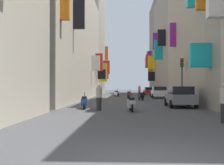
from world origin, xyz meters
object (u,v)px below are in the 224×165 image
object	(u,v)px
scooter_blue	(84,102)
traffic_light_near_corner	(182,73)
scooter_silver	(131,104)
parked_car_grey	(180,96)
parked_car_white	(159,92)
scooter_orange	(99,96)
scooter_white	(117,93)
pedestrian_near_right	(99,97)
scooter_red	(129,95)
pedestrian_near_left	(224,103)
pedestrian_crossing	(139,91)
scooter_black	(141,96)
parked_car_red	(149,91)

from	to	relation	value
scooter_blue	traffic_light_near_corner	world-z (taller)	traffic_light_near_corner
scooter_silver	parked_car_grey	bearing A→B (deg)	44.55
scooter_blue	traffic_light_near_corner	distance (m)	10.47
parked_car_white	scooter_orange	bearing A→B (deg)	-137.52
scooter_white	pedestrian_near_right	xyz separation A→B (m)	(-0.45, -23.18, 0.38)
scooter_red	parked_car_grey	bearing A→B (deg)	-76.29
scooter_blue	pedestrian_near_right	size ratio (longest dim) A/B	1.16
parked_car_grey	pedestrian_near_left	size ratio (longest dim) A/B	2.34
scooter_white	pedestrian_crossing	distance (m)	3.38
scooter_blue	scooter_orange	world-z (taller)	same
scooter_red	pedestrian_near_right	xyz separation A→B (m)	(-2.18, -17.46, 0.38)
parked_car_grey	scooter_black	xyz separation A→B (m)	(-2.35, 9.71, -0.33)
scooter_silver	pedestrian_crossing	distance (m)	22.69
pedestrian_crossing	pedestrian_near_right	bearing A→B (deg)	-99.34
scooter_white	pedestrian_crossing	size ratio (longest dim) A/B	1.07
scooter_white	parked_car_red	bearing A→B (deg)	55.26
pedestrian_crossing	pedestrian_near_left	xyz separation A→B (m)	(2.18, -28.12, 0.04)
scooter_silver	scooter_red	size ratio (longest dim) A/B	1.09
scooter_black	scooter_white	bearing A→B (deg)	105.55
pedestrian_crossing	traffic_light_near_corner	xyz separation A→B (m)	(3.10, -14.36, 1.93)
pedestrian_crossing	pedestrian_near_right	world-z (taller)	pedestrian_near_right
pedestrian_near_left	traffic_light_near_corner	distance (m)	13.93
scooter_blue	pedestrian_near_right	world-z (taller)	pedestrian_near_right
parked_car_white	scooter_black	bearing A→B (deg)	-114.50
scooter_orange	pedestrian_crossing	bearing A→B (deg)	64.89
pedestrian_crossing	pedestrian_near_left	distance (m)	28.21
scooter_white	traffic_light_near_corner	size ratio (longest dim) A/B	0.43
pedestrian_crossing	pedestrian_near_right	xyz separation A→B (m)	(-3.63, -22.09, 0.03)
scooter_orange	pedestrian_crossing	world-z (taller)	pedestrian_crossing
pedestrian_crossing	scooter_silver	bearing A→B (deg)	-94.02
parked_car_white	scooter_red	distance (m)	3.86
parked_car_red	pedestrian_near_left	bearing A→B (deg)	-89.84
parked_car_grey	pedestrian_crossing	bearing A→B (deg)	96.18
scooter_white	pedestrian_near_left	size ratio (longest dim) A/B	1.01
parked_car_white	scooter_orange	world-z (taller)	parked_car_white
parked_car_white	scooter_blue	distance (m)	18.60
pedestrian_near_left	scooter_orange	bearing A→B (deg)	111.08
scooter_red	pedestrian_near_left	world-z (taller)	pedestrian_near_left
scooter_black	parked_car_white	bearing A→B (deg)	65.50
parked_car_red	scooter_blue	world-z (taller)	parked_car_red
scooter_black	pedestrian_near_left	distance (m)	18.96
parked_car_grey	scooter_red	bearing A→B (deg)	103.71
scooter_white	pedestrian_crossing	xyz separation A→B (m)	(3.19, -1.09, 0.34)
pedestrian_crossing	pedestrian_near_right	size ratio (longest dim) A/B	0.96
parked_car_red	pedestrian_crossing	bearing A→B (deg)	-103.48
scooter_red	pedestrian_crossing	distance (m)	4.86
scooter_black	traffic_light_near_corner	world-z (taller)	traffic_light_near_corner
pedestrian_near_right	parked_car_white	bearing A→B (deg)	72.18
parked_car_white	scooter_silver	world-z (taller)	parked_car_white
parked_car_white	pedestrian_near_left	bearing A→B (deg)	-90.22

